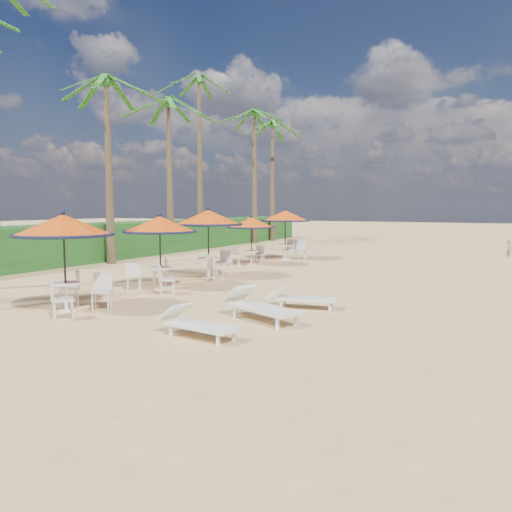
% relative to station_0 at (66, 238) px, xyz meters
% --- Properties ---
extents(ground, '(160.00, 160.00, 0.00)m').
position_rel_station_0_xyz_m(ground, '(4.53, 0.01, -1.88)').
color(ground, tan).
rests_on(ground, ground).
extents(scrub_hedge, '(3.00, 40.00, 1.80)m').
position_rel_station_0_xyz_m(scrub_hedge, '(-8.97, 11.01, -0.98)').
color(scrub_hedge, '#194716').
rests_on(scrub_hedge, ground).
extents(station_0, '(2.46, 2.46, 2.57)m').
position_rel_station_0_xyz_m(station_0, '(0.00, 0.00, 0.00)').
color(station_0, black).
rests_on(station_0, ground).
extents(station_1, '(2.35, 2.35, 2.45)m').
position_rel_station_0_xyz_m(station_1, '(-0.13, 3.79, -0.08)').
color(station_1, black).
rests_on(station_1, ground).
extents(station_2, '(2.53, 2.54, 2.64)m').
position_rel_station_0_xyz_m(station_2, '(-0.11, 6.69, 0.14)').
color(station_2, black).
rests_on(station_2, ground).
extents(station_3, '(2.19, 2.19, 2.28)m').
position_rel_station_0_xyz_m(station_3, '(-0.72, 11.01, -0.14)').
color(station_3, black).
rests_on(station_3, ground).
extents(station_4, '(2.48, 2.52, 2.58)m').
position_rel_station_0_xyz_m(station_4, '(-0.31, 14.04, 0.01)').
color(station_4, black).
rests_on(station_4, ground).
extents(lounger_near, '(1.88, 0.84, 0.65)m').
position_rel_station_0_xyz_m(lounger_near, '(4.25, -0.55, -1.57)').
color(lounger_near, white).
rests_on(lounger_near, ground).
extents(lounger_mid, '(2.26, 1.47, 0.78)m').
position_rel_station_0_xyz_m(lounger_mid, '(4.67, 1.42, -1.51)').
color(lounger_mid, white).
rests_on(lounger_mid, ground).
extents(lounger_far, '(1.86, 0.93, 0.64)m').
position_rel_station_0_xyz_m(lounger_far, '(4.99, 3.16, -1.58)').
color(lounger_far, white).
rests_on(lounger_far, ground).
extents(palm_3, '(5.00, 5.00, 8.59)m').
position_rel_station_0_xyz_m(palm_3, '(-6.87, 8.62, 5.95)').
color(palm_3, brown).
rests_on(palm_3, ground).
extents(palm_4, '(5.00, 5.00, 8.73)m').
position_rel_station_0_xyz_m(palm_4, '(-7.74, 14.27, 6.08)').
color(palm_4, brown).
rests_on(palm_4, ground).
extents(palm_5, '(5.00, 5.00, 11.26)m').
position_rel_station_0_xyz_m(palm_5, '(-9.09, 19.32, 8.44)').
color(palm_5, brown).
rests_on(palm_5, ground).
extents(palm_6, '(5.00, 5.00, 9.62)m').
position_rel_station_0_xyz_m(palm_6, '(-7.23, 23.60, 6.92)').
color(palm_6, brown).
rests_on(palm_6, ground).
extents(palm_7, '(5.00, 5.00, 9.23)m').
position_rel_station_0_xyz_m(palm_7, '(-7.19, 26.48, 6.55)').
color(palm_7, brown).
rests_on(palm_7, ground).
extents(person, '(0.28, 0.38, 0.97)m').
position_rel_station_0_xyz_m(person, '(9.56, 20.40, -1.39)').
color(person, '#926D4A').
rests_on(person, ground).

